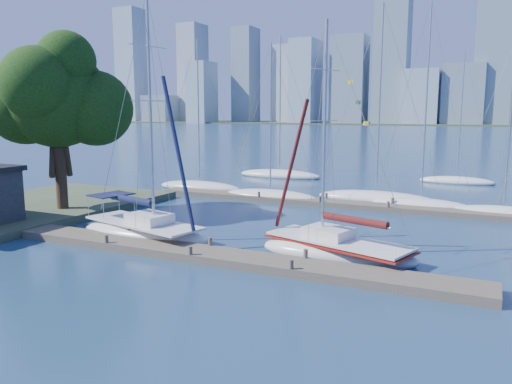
% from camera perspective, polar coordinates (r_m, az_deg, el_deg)
% --- Properties ---
extents(ground, '(700.00, 700.00, 0.00)m').
position_cam_1_polar(ground, '(24.30, -6.33, -7.50)').
color(ground, navy).
rests_on(ground, ground).
extents(near_dock, '(26.00, 2.00, 0.40)m').
position_cam_1_polar(near_dock, '(24.25, -6.34, -7.04)').
color(near_dock, '#473E34').
rests_on(near_dock, ground).
extents(far_dock, '(30.00, 1.80, 0.36)m').
position_cam_1_polar(far_dock, '(37.85, 9.12, -1.31)').
color(far_dock, '#473E34').
rests_on(far_dock, ground).
extents(shore, '(12.00, 22.00, 0.50)m').
position_cam_1_polar(shore, '(37.72, -26.36, -2.07)').
color(shore, '#38472D').
rests_on(shore, ground).
extents(far_shore, '(800.00, 100.00, 1.50)m').
position_cam_1_polar(far_shore, '(340.09, 23.44, 7.11)').
color(far_shore, '#38472D').
rests_on(far_shore, ground).
extents(tree, '(9.09, 8.29, 12.01)m').
position_cam_1_polar(tree, '(35.71, -21.87, 10.28)').
color(tree, '#312215').
rests_on(tree, ground).
extents(sailboat_navy, '(8.46, 4.51, 13.46)m').
position_cam_1_polar(sailboat_navy, '(28.24, -12.79, -3.05)').
color(sailboat_navy, silver).
rests_on(sailboat_navy, ground).
extents(sailboat_maroon, '(8.05, 4.67, 11.68)m').
position_cam_1_polar(sailboat_maroon, '(24.28, 9.27, -5.28)').
color(sailboat_maroon, silver).
rests_on(sailboat_maroon, ground).
extents(bg_boat_0, '(8.61, 4.94, 13.60)m').
position_cam_1_polar(bg_boat_0, '(45.60, -6.45, 0.62)').
color(bg_boat_0, silver).
rests_on(bg_boat_0, ground).
extents(bg_boat_1, '(8.26, 3.22, 12.60)m').
position_cam_1_polar(bg_boat_1, '(40.30, 1.65, -0.45)').
color(bg_boat_1, silver).
rests_on(bg_boat_1, ground).
extents(bg_boat_2, '(9.33, 2.51, 15.40)m').
position_cam_1_polar(bg_boat_2, '(40.28, 13.55, -0.65)').
color(bg_boat_2, silver).
rests_on(bg_boat_2, ground).
extents(bg_boat_3, '(7.44, 4.17, 14.82)m').
position_cam_1_polar(bg_boat_3, '(38.31, 18.33, -1.37)').
color(bg_boat_3, silver).
rests_on(bg_boat_3, ground).
extents(bg_boat_4, '(7.21, 3.71, 12.09)m').
position_cam_1_polar(bg_boat_4, '(37.54, 26.42, -2.13)').
color(bg_boat_4, silver).
rests_on(bg_boat_4, ground).
extents(bg_boat_6, '(9.49, 6.18, 15.25)m').
position_cam_1_polar(bg_boat_6, '(54.03, 2.70, 2.00)').
color(bg_boat_6, silver).
rests_on(bg_boat_6, ground).
extents(bg_boat_7, '(7.37, 4.11, 12.87)m').
position_cam_1_polar(bg_boat_7, '(53.17, 21.97, 1.19)').
color(bg_boat_7, silver).
rests_on(bg_boat_7, ground).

